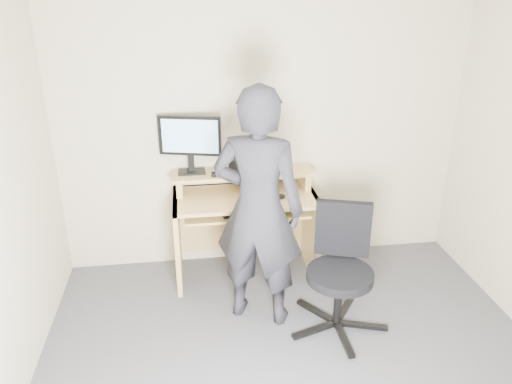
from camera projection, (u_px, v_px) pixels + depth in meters
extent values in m
cube|color=beige|center=(264.00, 127.00, 4.26)|extent=(3.50, 0.02, 2.50)
cube|color=#DBB86B|center=(178.00, 240.00, 4.23)|extent=(0.04, 0.60, 0.75)
cube|color=#DBB86B|center=(311.00, 231.00, 4.38)|extent=(0.04, 0.60, 0.75)
cube|color=#DBB86B|center=(245.00, 197.00, 4.17)|extent=(1.20, 0.60, 0.03)
cube|color=#DBB86B|center=(247.00, 212.00, 4.13)|extent=(1.02, 0.38, 0.02)
cube|color=#DBB86B|center=(179.00, 184.00, 4.20)|extent=(0.05, 0.28, 0.15)
cube|color=#DBB86B|center=(305.00, 177.00, 4.34)|extent=(0.05, 0.28, 0.15)
cube|color=#DBB86B|center=(243.00, 173.00, 4.24)|extent=(1.20, 0.30, 0.02)
cube|color=#DBB86B|center=(242.00, 216.00, 4.55)|extent=(1.20, 0.03, 0.65)
cube|color=black|center=(192.00, 172.00, 4.20)|extent=(0.23, 0.14, 0.02)
cube|color=black|center=(191.00, 162.00, 4.19)|extent=(0.05, 0.04, 0.14)
cube|color=black|center=(190.00, 136.00, 4.07)|extent=(0.51, 0.16, 0.33)
cube|color=#88C5EB|center=(190.00, 136.00, 4.05)|extent=(0.45, 0.12, 0.28)
cube|color=black|center=(235.00, 160.00, 4.20)|extent=(0.10, 0.14, 0.20)
cylinder|color=#B9BABE|center=(250.00, 163.00, 4.19)|extent=(0.07, 0.07, 0.16)
cube|color=black|center=(272.00, 171.00, 4.22)|extent=(0.09, 0.14, 0.01)
cube|color=black|center=(214.00, 175.00, 4.11)|extent=(0.05, 0.04, 0.03)
torus|color=silver|center=(233.00, 169.00, 4.27)|extent=(0.19, 0.18, 0.06)
cube|color=black|center=(248.00, 209.00, 4.11)|extent=(0.49, 0.26, 0.03)
ellipsoid|color=black|center=(280.00, 196.00, 4.10)|extent=(0.11, 0.08, 0.04)
cube|color=black|center=(362.00, 325.00, 3.71)|extent=(0.36, 0.16, 0.03)
cube|color=black|center=(345.00, 309.00, 3.90)|extent=(0.25, 0.33, 0.03)
cube|color=black|center=(316.00, 311.00, 3.87)|extent=(0.26, 0.32, 0.03)
cube|color=black|center=(314.00, 330.00, 3.67)|extent=(0.36, 0.16, 0.03)
cube|color=black|center=(344.00, 340.00, 3.57)|extent=(0.05, 0.37, 0.03)
cylinder|color=black|center=(338.00, 300.00, 3.66)|extent=(0.06, 0.06, 0.39)
cylinder|color=black|center=(340.00, 275.00, 3.58)|extent=(0.48, 0.48, 0.07)
cube|color=black|center=(343.00, 229.00, 3.67)|extent=(0.40, 0.18, 0.43)
imported|color=black|center=(258.00, 209.00, 3.55)|extent=(0.78, 0.66, 1.81)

